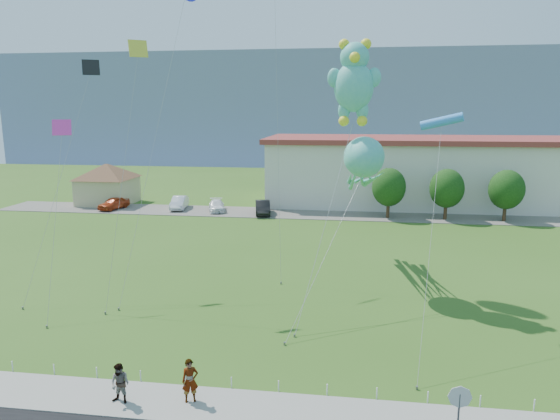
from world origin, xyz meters
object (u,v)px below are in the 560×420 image
object	(u,v)px
warehouse	(516,172)
pedestrian_left	(190,381)
pavilion	(107,180)
parked_car_silver	(179,203)
pedestrian_right	(120,384)
octopus_kite	(363,168)
parked_car_black	(263,207)
stop_sign	(459,403)
parked_car_white	(217,206)
teddy_bear_kite	(354,80)
parked_car_red	(114,203)

from	to	relation	value
warehouse	pedestrian_left	distance (m)	53.63
pavilion	parked_car_silver	distance (m)	10.47
pedestrian_right	octopus_kite	xyz separation A→B (m)	(9.63, 16.57, 6.80)
octopus_kite	warehouse	bearing A→B (deg)	57.53
parked_car_black	stop_sign	bearing A→B (deg)	-82.27
octopus_kite	parked_car_white	bearing A→B (deg)	126.39
parked_car_silver	octopus_kite	bearing A→B (deg)	-55.28
warehouse	parked_car_white	world-z (taller)	warehouse
stop_sign	parked_car_white	size ratio (longest dim) A/B	0.59
parked_car_black	warehouse	bearing A→B (deg)	7.17
pedestrian_right	teddy_bear_kite	xyz separation A→B (m)	(8.87, 15.08, 12.35)
warehouse	parked_car_black	size ratio (longest dim) A/B	13.33
parked_car_red	teddy_bear_kite	xyz separation A→B (m)	(27.44, -22.52, 12.50)
pavilion	parked_car_silver	bearing A→B (deg)	-12.91
warehouse	stop_sign	size ratio (longest dim) A/B	24.40
pavilion	teddy_bear_kite	size ratio (longest dim) A/B	0.58
octopus_kite	teddy_bear_kite	xyz separation A→B (m)	(-0.76, -1.50, 5.55)
pedestrian_left	teddy_bear_kite	size ratio (longest dim) A/B	0.11
warehouse	pedestrian_right	bearing A→B (deg)	-121.67
pavilion	octopus_kite	world-z (taller)	octopus_kite
parked_car_black	parked_car_silver	bearing A→B (deg)	159.31
stop_sign	pedestrian_left	xyz separation A→B (m)	(-9.85, 1.60, -0.88)
parked_car_silver	parked_car_black	xyz separation A→B (m)	(10.29, -1.69, 0.02)
pedestrian_left	teddy_bear_kite	distance (m)	20.05
pavilion	parked_car_black	bearing A→B (deg)	-11.10
warehouse	stop_sign	xyz separation A→B (m)	(-16.50, -48.21, -2.26)
pedestrian_left	parked_car_black	bearing A→B (deg)	72.03
pedestrian_left	parked_car_black	world-z (taller)	pedestrian_left
pedestrian_left	pavilion	bearing A→B (deg)	96.96
parked_car_silver	octopus_kite	world-z (taller)	octopus_kite
pedestrian_left	pedestrian_right	distance (m)	2.74
parked_car_silver	teddy_bear_kite	bearing A→B (deg)	-58.20
stop_sign	pedestrian_left	size ratio (longest dim) A/B	1.41
parked_car_red	teddy_bear_kite	distance (m)	37.63
warehouse	pavilion	bearing A→B (deg)	-173.16
pavilion	octopus_kite	xyz separation A→B (m)	(30.59, -24.51, 4.69)
warehouse	octopus_kite	bearing A→B (deg)	-122.47
pedestrian_right	parked_car_silver	xyz separation A→B (m)	(-10.99, 38.79, -0.13)
warehouse	parked_car_white	size ratio (longest dim) A/B	14.37
parked_car_black	teddy_bear_kite	xyz separation A→B (m)	(9.57, -22.03, 12.45)
warehouse	octopus_kite	distance (m)	36.34
pedestrian_right	parked_car_red	distance (m)	41.93
parked_car_silver	parked_car_black	distance (m)	10.43
parked_car_silver	parked_car_black	size ratio (longest dim) A/B	0.97
pavilion	parked_car_black	size ratio (longest dim) A/B	2.01
warehouse	parked_car_silver	size ratio (longest dim) A/B	13.77
stop_sign	parked_car_white	world-z (taller)	stop_sign
pavilion	teddy_bear_kite	bearing A→B (deg)	-41.08
pedestrian_right	pedestrian_left	bearing A→B (deg)	18.43
pedestrian_right	teddy_bear_kite	distance (m)	21.41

